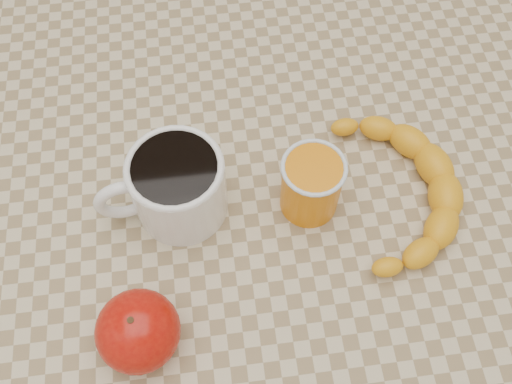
{
  "coord_description": "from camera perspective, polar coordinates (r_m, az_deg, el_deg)",
  "views": [
    {
      "loc": [
        -0.04,
        -0.3,
        1.32
      ],
      "look_at": [
        0.0,
        0.0,
        0.77
      ],
      "focal_mm": 40.0,
      "sensor_mm": 36.0,
      "label": 1
    }
  ],
  "objects": [
    {
      "name": "ground",
      "position": [
        1.36,
        0.0,
        -15.68
      ],
      "size": [
        3.0,
        3.0,
        0.0
      ],
      "primitive_type": "plane",
      "color": "tan",
      "rests_on": "ground"
    },
    {
      "name": "table",
      "position": [
        0.72,
        0.0,
        -3.99
      ],
      "size": [
        0.8,
        0.8,
        0.75
      ],
      "color": "tan",
      "rests_on": "ground"
    },
    {
      "name": "coffee_mug",
      "position": [
        0.61,
        -8.06,
        0.66
      ],
      "size": [
        0.15,
        0.11,
        0.09
      ],
      "color": "white",
      "rests_on": "table"
    },
    {
      "name": "orange_juice_glass",
      "position": [
        0.61,
        5.55,
        0.73
      ],
      "size": [
        0.07,
        0.07,
        0.08
      ],
      "color": "orange",
      "rests_on": "table"
    },
    {
      "name": "apple",
      "position": [
        0.56,
        -11.71,
        -13.46
      ],
      "size": [
        0.09,
        0.09,
        0.08
      ],
      "color": "#960805",
      "rests_on": "table"
    },
    {
      "name": "banana",
      "position": [
        0.65,
        14.06,
        0.18
      ],
      "size": [
        0.23,
        0.28,
        0.04
      ],
      "primitive_type": null,
      "rotation": [
        0.0,
        0.0,
        -0.13
      ],
      "color": "#ECA314",
      "rests_on": "table"
    }
  ]
}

